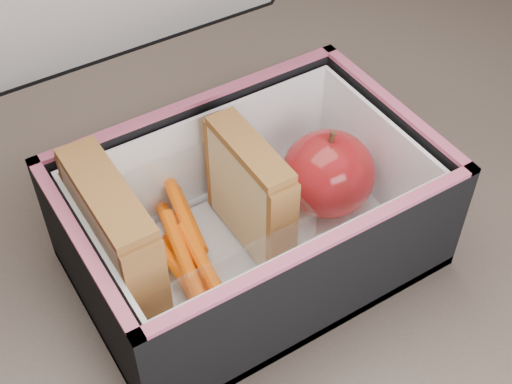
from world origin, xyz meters
TOP-DOWN VIEW (x-y plane):
  - kitchen_table at (0.00, 0.00)m, footprint 1.20×0.80m
  - lunch_bag at (-0.02, 0.01)m, footprint 0.27×0.28m
  - plastic_tub at (-0.07, 0.02)m, footprint 0.16×0.11m
  - sandwich_left at (-0.13, 0.02)m, footprint 0.03×0.10m
  - sandwich_right at (-0.02, 0.02)m, footprint 0.02×0.09m
  - carrot_sticks at (-0.08, 0.02)m, footprint 0.05×0.15m
  - paper_napkin at (0.05, 0.01)m, footprint 0.08×0.09m
  - red_apple at (0.05, 0.01)m, footprint 0.09×0.09m

SIDE VIEW (x-z plane):
  - kitchen_table at x=0.00m, z-range 0.28..1.03m
  - paper_napkin at x=0.05m, z-range 0.76..0.77m
  - carrot_sticks at x=-0.08m, z-range 0.77..0.80m
  - plastic_tub at x=-0.07m, z-range 0.76..0.83m
  - red_apple at x=0.05m, z-range 0.77..0.85m
  - lunch_bag at x=-0.02m, z-range 0.68..0.94m
  - sandwich_right at x=-0.02m, z-range 0.77..0.86m
  - sandwich_left at x=-0.13m, z-range 0.76..0.88m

